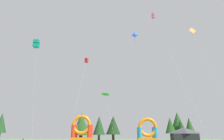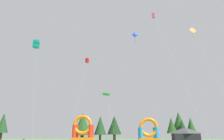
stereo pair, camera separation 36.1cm
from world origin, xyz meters
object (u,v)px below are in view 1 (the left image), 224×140
inflatable_blue_arch (148,133)px  inflatable_yellow_castle (82,132)px  kite_green_parafoil (105,94)px  kite_orange_diamond (192,32)px  kite_red_box (86,61)px  kite_blue_diamond (135,36)px  festival_tent (184,135)px  kite_pink_box (153,16)px  kite_teal_box (36,44)px

inflatable_blue_arch → inflatable_yellow_castle: 19.31m
kite_green_parafoil → inflatable_blue_arch: size_ratio=1.91×
inflatable_blue_arch → kite_orange_diamond: bearing=-71.5°
kite_red_box → kite_blue_diamond: bearing=-46.5°
inflatable_yellow_castle → festival_tent: inflatable_yellow_castle is taller
kite_orange_diamond → inflatable_blue_arch: bearing=108.5°
kite_orange_diamond → festival_tent: kite_orange_diamond is taller
kite_pink_box → festival_tent: (9.74, 17.85, -25.77)m
kite_green_parafoil → kite_orange_diamond: kite_orange_diamond is taller
kite_orange_diamond → inflatable_blue_arch: (-7.08, 21.15, -19.40)m
kite_teal_box → kite_orange_diamond: (27.91, 7.84, 5.76)m
kite_blue_diamond → festival_tent: size_ratio=3.29×
kite_red_box → festival_tent: (26.27, 7.92, -18.92)m
kite_green_parafoil → kite_orange_diamond: bearing=-35.0°
inflatable_yellow_castle → kite_blue_diamond: bearing=-59.5°
kite_green_parafoil → inflatable_yellow_castle: bearing=121.8°
kite_orange_diamond → kite_teal_box: bearing=-164.3°
kite_teal_box → kite_green_parafoil: kite_teal_box is taller
kite_red_box → inflatable_yellow_castle: size_ratio=2.83×
kite_teal_box → kite_blue_diamond: 19.31m
kite_teal_box → kite_blue_diamond: (16.38, 8.63, 5.47)m
kite_teal_box → kite_red_box: 22.17m
kite_green_parafoil → festival_tent: bearing=22.0°
kite_teal_box → festival_tent: size_ratio=2.46×
kite_red_box → kite_green_parafoil: kite_red_box is taller
kite_red_box → kite_green_parafoil: (5.20, -0.57, -9.22)m
kite_pink_box → kite_orange_diamond: kite_pink_box is taller
kite_blue_diamond → inflatable_blue_arch: kite_blue_diamond is taller
kite_blue_diamond → inflatable_yellow_castle: size_ratio=2.93×
inflatable_yellow_castle → kite_green_parafoil: bearing=-58.2°
kite_pink_box → festival_tent: kite_pink_box is taller
kite_red_box → festival_tent: size_ratio=3.18×
kite_orange_diamond → festival_tent: (2.88, 21.22, -19.78)m
inflatable_blue_arch → kite_teal_box: bearing=-125.7°
kite_teal_box → kite_red_box: bearing=77.9°
kite_pink_box → inflatable_yellow_castle: size_ratio=3.74×
kite_pink_box → festival_tent: size_ratio=4.21×
kite_red_box → kite_green_parafoil: size_ratio=1.74×
kite_green_parafoil → inflatable_yellow_castle: (-7.76, 12.51, -8.84)m
kite_teal_box → inflatable_blue_arch: bearing=54.3°
kite_blue_diamond → kite_green_parafoil: 16.81m
kite_blue_diamond → inflatable_blue_arch: bearing=77.7°
kite_blue_diamond → kite_orange_diamond: bearing=-3.9°
kite_teal_box → inflatable_blue_arch: kite_teal_box is taller
kite_teal_box → kite_red_box: size_ratio=0.77×
kite_red_box → inflatable_blue_arch: size_ratio=3.31×
kite_green_parafoil → festival_tent: 24.70m
kite_blue_diamond → kite_red_box: bearing=133.5°
kite_blue_diamond → inflatable_yellow_castle: bearing=120.5°
kite_red_box → kite_teal_box: bearing=-102.1°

